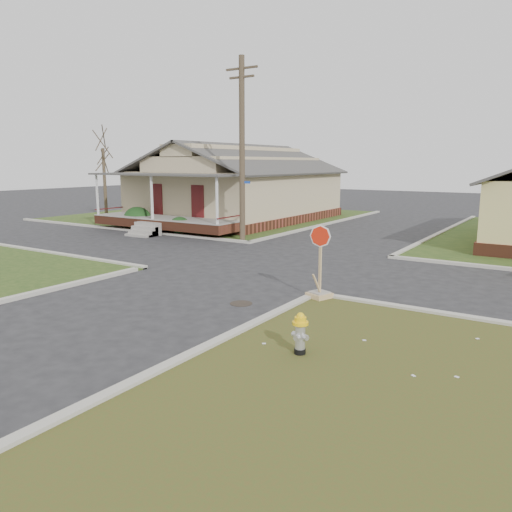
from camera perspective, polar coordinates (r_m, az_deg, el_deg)
The scene contains 11 objects.
ground at distance 15.95m, azimuth -7.22°, elevation -3.82°, with size 120.00×120.00×0.00m, color #242326.
verge_far_left at distance 37.84m, azimuth -4.76°, elevation 4.61°, with size 19.00×19.00×0.05m, color #274017.
curbs at distance 19.93m, azimuth 2.06°, elevation -0.83°, with size 80.00×40.00×0.12m, color #B0AD9F, non-canonical shape.
manhole at distance 14.27m, azimuth -1.71°, elevation -5.44°, with size 0.64×0.64×0.01m, color black.
corner_house at distance 34.83m, azimuth -2.20°, elevation 7.84°, with size 10.10×15.50×5.30m.
utility_pole at distance 25.10m, azimuth -1.61°, elevation 12.22°, with size 1.80×0.28×9.00m.
tree_far_left at distance 36.77m, azimuth -16.90°, elevation 7.89°, with size 0.22×0.22×4.90m, color #453827.
fire_hydrant at distance 10.42m, azimuth 5.07°, elevation -8.56°, with size 0.33×0.33×0.89m.
stop_sign at distance 14.71m, azimuth 7.28°, elevation -2.99°, with size 0.61×0.60×2.16m.
hedge_left at distance 30.89m, azimuth -13.39°, elevation 4.21°, with size 1.61×1.32×1.23m, color #173C16.
hedge_right at distance 28.01m, azimuth -8.70°, elevation 3.52°, with size 1.32×1.08×1.01m, color #173C16.
Camera 1 is at (10.01, -11.78, 3.95)m, focal length 35.00 mm.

